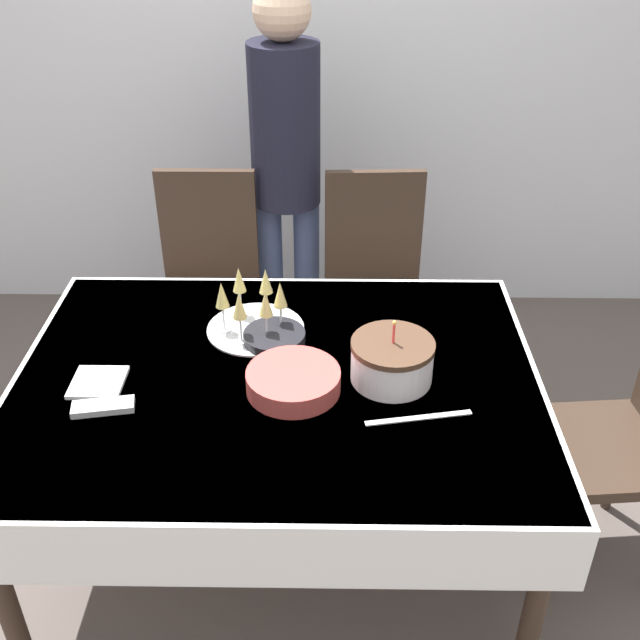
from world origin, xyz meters
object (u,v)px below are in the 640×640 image
at_px(dining_chair_far_left, 209,280).
at_px(person_standing, 286,155).
at_px(dining_chair_far_right, 374,281).
at_px(dining_chair_right_end, 634,427).
at_px(plate_stack_main, 293,381).
at_px(birthday_cake, 392,361).
at_px(champagne_tray, 253,307).
at_px(plate_stack_dessert, 274,337).

distance_m(dining_chair_far_left, person_standing, 0.60).
bearing_deg(person_standing, dining_chair_far_left, -146.16).
relative_size(dining_chair_far_right, dining_chair_right_end, 1.00).
height_order(dining_chair_far_left, dining_chair_right_end, same).
bearing_deg(plate_stack_main, birthday_cake, 11.52).
bearing_deg(dining_chair_right_end, champagne_tray, 168.47).
bearing_deg(champagne_tray, plate_stack_dessert, -45.77).
bearing_deg(champagne_tray, dining_chair_far_right, 56.85).
bearing_deg(plate_stack_main, dining_chair_far_right, 73.51).
xyz_separation_m(dining_chair_far_right, dining_chair_right_end, (0.76, -0.90, 0.00)).
xyz_separation_m(dining_chair_far_right, champagne_tray, (-0.43, -0.65, 0.27)).
relative_size(dining_chair_far_right, person_standing, 0.59).
bearing_deg(person_standing, plate_stack_main, -86.20).
height_order(dining_chair_far_left, champagne_tray, dining_chair_far_left).
distance_m(dining_chair_far_right, birthday_cake, 0.95).
relative_size(dining_chair_far_right, plate_stack_main, 3.61).
bearing_deg(dining_chair_far_left, dining_chair_right_end, -31.87).
relative_size(champagne_tray, person_standing, 0.19).
relative_size(dining_chair_far_right, champagne_tray, 3.11).
distance_m(birthday_cake, person_standing, 1.20).
distance_m(birthday_cake, champagne_tray, 0.50).
bearing_deg(champagne_tray, birthday_cake, -31.20).
distance_m(dining_chair_far_left, dining_chair_right_end, 1.70).
xyz_separation_m(birthday_cake, plate_stack_dessert, (-0.35, 0.19, -0.05)).
relative_size(dining_chair_far_left, dining_chair_far_right, 1.00).
relative_size(birthday_cake, plate_stack_main, 0.89).
bearing_deg(dining_chair_far_left, person_standing, 33.84).
bearing_deg(dining_chair_far_left, plate_stack_dessert, -65.82).
distance_m(dining_chair_right_end, plate_stack_main, 1.07).
relative_size(birthday_cake, champagne_tray, 0.77).
distance_m(dining_chair_far_right, plate_stack_dessert, 0.83).
height_order(plate_stack_main, person_standing, person_standing).
bearing_deg(dining_chair_right_end, birthday_cake, -178.83).
bearing_deg(dining_chair_far_right, birthday_cake, -90.16).
xyz_separation_m(dining_chair_far_left, plate_stack_main, (0.40, -0.97, 0.22)).
xyz_separation_m(dining_chair_right_end, champagne_tray, (-1.18, 0.24, 0.27)).
distance_m(champagne_tray, plate_stack_main, 0.35).
height_order(champagne_tray, person_standing, person_standing).
relative_size(dining_chair_right_end, plate_stack_dessert, 5.01).
height_order(plate_stack_dessert, person_standing, person_standing).
xyz_separation_m(dining_chair_right_end, plate_stack_dessert, (-1.11, 0.17, 0.21)).
bearing_deg(plate_stack_dessert, birthday_cake, -27.60).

